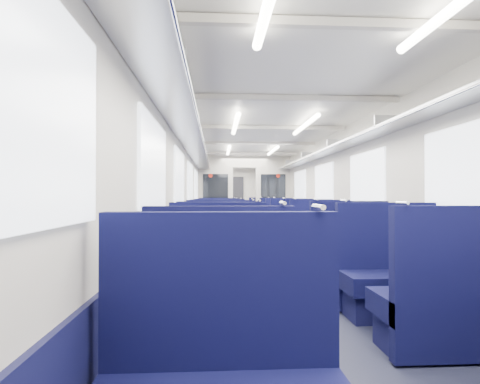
{
  "coord_description": "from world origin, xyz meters",
  "views": [
    {
      "loc": [
        -0.85,
        -8.55,
        1.15
      ],
      "look_at": [
        -0.13,
        3.21,
        1.26
      ],
      "focal_mm": 29.05,
      "sensor_mm": 36.0,
      "label": 1
    }
  ],
  "objects_px": {
    "seat_13": "(305,238)",
    "seat_15": "(295,233)",
    "end_door": "(235,199)",
    "seat_5": "(451,308)",
    "seat_19": "(277,225)",
    "seat_9": "(345,257)",
    "seat_4": "(219,312)",
    "seat_7": "(392,280)",
    "seat_8": "(218,261)",
    "bulkhead": "(244,193)",
    "seat_23": "(263,218)",
    "seat_6": "(218,277)",
    "seat_12": "(217,239)",
    "seat_10": "(218,247)",
    "seat_16": "(217,228)",
    "seat_11": "(322,246)",
    "seat_14": "(217,233)",
    "seat_21": "(267,220)",
    "seat_17": "(285,228)",
    "seat_18": "(217,225)",
    "seat_20": "(217,220)",
    "seat_22": "(217,218)"
  },
  "relations": [
    {
      "from": "seat_9",
      "to": "seat_13",
      "type": "height_order",
      "value": "same"
    },
    {
      "from": "seat_6",
      "to": "seat_18",
      "type": "height_order",
      "value": "same"
    },
    {
      "from": "seat_20",
      "to": "seat_22",
      "type": "bearing_deg",
      "value": 90.0
    },
    {
      "from": "seat_7",
      "to": "seat_17",
      "type": "height_order",
      "value": "same"
    },
    {
      "from": "seat_18",
      "to": "seat_12",
      "type": "bearing_deg",
      "value": -90.0
    },
    {
      "from": "bulkhead",
      "to": "seat_4",
      "type": "height_order",
      "value": "bulkhead"
    },
    {
      "from": "seat_9",
      "to": "seat_10",
      "type": "height_order",
      "value": "same"
    },
    {
      "from": "seat_7",
      "to": "seat_14",
      "type": "relative_size",
      "value": 1.0
    },
    {
      "from": "seat_15",
      "to": "seat_23",
      "type": "distance_m",
      "value": 5.63
    },
    {
      "from": "seat_10",
      "to": "seat_11",
      "type": "xyz_separation_m",
      "value": [
        1.66,
        -0.0,
        0.0
      ]
    },
    {
      "from": "seat_4",
      "to": "seat_13",
      "type": "height_order",
      "value": "same"
    },
    {
      "from": "seat_10",
      "to": "seat_16",
      "type": "distance_m",
      "value": 3.47
    },
    {
      "from": "seat_4",
      "to": "seat_10",
      "type": "bearing_deg",
      "value": 90.0
    },
    {
      "from": "seat_13",
      "to": "seat_15",
      "type": "relative_size",
      "value": 1.0
    },
    {
      "from": "seat_8",
      "to": "bulkhead",
      "type": "bearing_deg",
      "value": 83.16
    },
    {
      "from": "seat_4",
      "to": "bulkhead",
      "type": "bearing_deg",
      "value": 84.76
    },
    {
      "from": "seat_5",
      "to": "seat_7",
      "type": "height_order",
      "value": "same"
    },
    {
      "from": "seat_4",
      "to": "seat_23",
      "type": "xyz_separation_m",
      "value": [
        1.66,
        11.19,
        0.0
      ]
    },
    {
      "from": "seat_9",
      "to": "seat_21",
      "type": "bearing_deg",
      "value": 90.0
    },
    {
      "from": "seat_13",
      "to": "seat_15",
      "type": "xyz_separation_m",
      "value": [
        0.0,
        0.96,
        0.0
      ]
    },
    {
      "from": "seat_6",
      "to": "seat_13",
      "type": "bearing_deg",
      "value": 64.31
    },
    {
      "from": "seat_9",
      "to": "seat_13",
      "type": "relative_size",
      "value": 1.0
    },
    {
      "from": "end_door",
      "to": "seat_12",
      "type": "bearing_deg",
      "value": -94.62
    },
    {
      "from": "seat_6",
      "to": "seat_18",
      "type": "bearing_deg",
      "value": 90.0
    },
    {
      "from": "bulkhead",
      "to": "seat_16",
      "type": "height_order",
      "value": "bulkhead"
    },
    {
      "from": "seat_23",
      "to": "seat_6",
      "type": "bearing_deg",
      "value": -99.39
    },
    {
      "from": "end_door",
      "to": "seat_4",
      "type": "xyz_separation_m",
      "value": [
        -0.83,
        -14.8,
        -0.66
      ]
    },
    {
      "from": "bulkhead",
      "to": "seat_17",
      "type": "relative_size",
      "value": 2.52
    },
    {
      "from": "seat_12",
      "to": "seat_14",
      "type": "bearing_deg",
      "value": 90.0
    },
    {
      "from": "seat_19",
      "to": "seat_13",
      "type": "bearing_deg",
      "value": -90.0
    },
    {
      "from": "seat_6",
      "to": "seat_23",
      "type": "relative_size",
      "value": 1.0
    },
    {
      "from": "seat_8",
      "to": "seat_11",
      "type": "distance_m",
      "value": 2.07
    },
    {
      "from": "seat_14",
      "to": "seat_17",
      "type": "distance_m",
      "value": 1.97
    },
    {
      "from": "seat_18",
      "to": "seat_19",
      "type": "relative_size",
      "value": 1.0
    },
    {
      "from": "seat_4",
      "to": "seat_19",
      "type": "height_order",
      "value": "same"
    },
    {
      "from": "end_door",
      "to": "seat_5",
      "type": "xyz_separation_m",
      "value": [
        0.83,
        -14.8,
        -0.66
      ]
    },
    {
      "from": "seat_13",
      "to": "seat_17",
      "type": "height_order",
      "value": "same"
    },
    {
      "from": "seat_9",
      "to": "seat_23",
      "type": "bearing_deg",
      "value": 90.0
    },
    {
      "from": "seat_7",
      "to": "seat_12",
      "type": "distance_m",
      "value": 3.96
    },
    {
      "from": "seat_19",
      "to": "seat_9",
      "type": "bearing_deg",
      "value": -90.0
    },
    {
      "from": "seat_4",
      "to": "seat_11",
      "type": "distance_m",
      "value": 3.76
    },
    {
      "from": "seat_7",
      "to": "seat_9",
      "type": "xyz_separation_m",
      "value": [
        0.0,
        1.35,
        0.0
      ]
    },
    {
      "from": "seat_10",
      "to": "seat_18",
      "type": "distance_m",
      "value": 4.66
    },
    {
      "from": "bulkhead",
      "to": "seat_13",
      "type": "relative_size",
      "value": 2.52
    },
    {
      "from": "seat_8",
      "to": "seat_13",
      "type": "relative_size",
      "value": 1.0
    },
    {
      "from": "seat_14",
      "to": "seat_23",
      "type": "bearing_deg",
      "value": 73.27
    },
    {
      "from": "seat_11",
      "to": "seat_18",
      "type": "relative_size",
      "value": 1.0
    },
    {
      "from": "seat_11",
      "to": "seat_21",
      "type": "relative_size",
      "value": 1.0
    },
    {
      "from": "end_door",
      "to": "seat_6",
      "type": "relative_size",
      "value": 1.8
    },
    {
      "from": "end_door",
      "to": "seat_21",
      "type": "bearing_deg",
      "value": -80.01
    }
  ]
}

